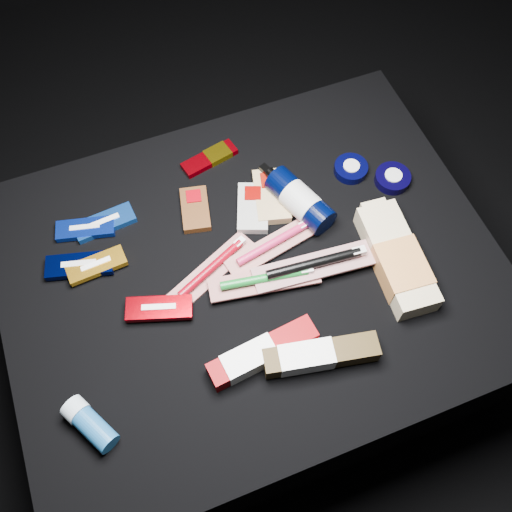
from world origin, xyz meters
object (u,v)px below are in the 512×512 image
object	(u,v)px
bodywash_bottle	(397,260)
deodorant_stick	(89,424)
lotion_bottle	(300,200)
toothpaste_carton_red	(258,355)

from	to	relation	value
bodywash_bottle	deodorant_stick	bearing A→B (deg)	-167.26
lotion_bottle	bodywash_bottle	world-z (taller)	lotion_bottle
lotion_bottle	deodorant_stick	xyz separation A→B (m)	(-0.51, -0.28, -0.01)
lotion_bottle	deodorant_stick	distance (m)	0.59
lotion_bottle	deodorant_stick	size ratio (longest dim) A/B	1.79
bodywash_bottle	deodorant_stick	distance (m)	0.64
deodorant_stick	toothpaste_carton_red	size ratio (longest dim) A/B	0.52
bodywash_bottle	toothpaste_carton_red	xyz separation A→B (m)	(-0.32, -0.08, -0.01)
deodorant_stick	lotion_bottle	bearing A→B (deg)	0.74
toothpaste_carton_red	lotion_bottle	bearing A→B (deg)	47.69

